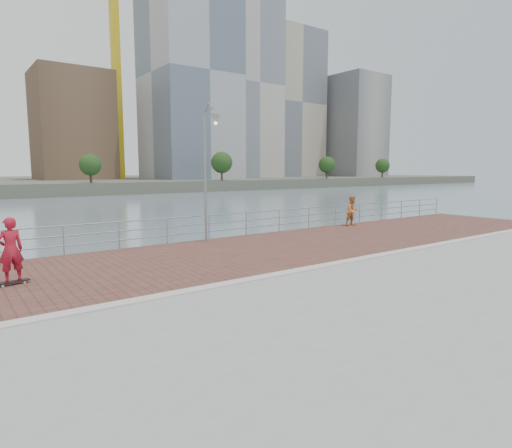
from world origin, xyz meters
TOP-DOWN VIEW (x-y plane):
  - water at (0.00, 0.00)m, footprint 400.00×400.00m
  - seawall at (0.00, -5.00)m, footprint 40.00×24.00m
  - brick_lane at (0.00, 3.60)m, footprint 40.00×6.80m
  - curb at (0.00, 0.00)m, footprint 40.00×0.40m
  - guardrail at (0.00, 7.00)m, footprint 39.06×0.06m
  - street_lamp at (0.58, 6.09)m, footprint 0.41×1.19m
  - skateboard at (-7.22, 3.45)m, footprint 0.87×0.35m
  - skateboarder at (-7.22, 3.45)m, footprint 0.71×0.52m
  - bystander at (9.77, 6.22)m, footprint 0.91×0.76m
  - tower_crane at (27.36, 104.00)m, footprint 47.00×2.00m
  - skyline at (29.15, 104.35)m, footprint 233.00×41.00m
  - shoreline_trees at (23.09, 77.00)m, footprint 169.25×5.13m

SIDE VIEW (x-z plane):
  - water at x=0.00m, z-range -2.00..-2.00m
  - seawall at x=0.00m, z-range -2.00..0.00m
  - brick_lane at x=0.00m, z-range 0.00..0.02m
  - curb at x=0.00m, z-range 0.00..0.06m
  - skateboard at x=-7.22m, z-range 0.05..0.14m
  - guardrail at x=0.00m, z-range 0.13..1.25m
  - bystander at x=9.77m, z-range 0.02..1.70m
  - skateboarder at x=-7.22m, z-range 0.10..1.89m
  - street_lamp at x=0.58m, z-range 1.18..6.79m
  - shoreline_trees at x=23.09m, z-range 0.92..7.76m
  - skyline at x=29.15m, z-range -5.53..52.45m
  - tower_crane at x=27.36m, z-range 8.15..58.85m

